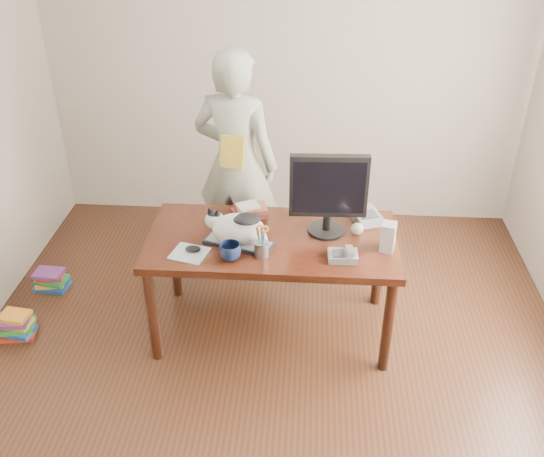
{
  "coord_description": "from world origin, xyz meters",
  "views": [
    {
      "loc": [
        0.22,
        -2.66,
        2.83
      ],
      "look_at": [
        0.0,
        0.55,
        0.85
      ],
      "focal_mm": 40.0,
      "sensor_mm": 36.0,
      "label": 1
    }
  ],
  "objects_px": {
    "cat": "(236,227)",
    "mouse": "(193,249)",
    "coffee_mug": "(230,252)",
    "book_pile_b": "(51,280)",
    "monitor": "(328,191)",
    "desk": "(273,250)",
    "pen_cup": "(261,247)",
    "baseball": "(357,229)",
    "book_stack": "(250,211)",
    "person": "(236,164)",
    "book_pile_a": "(16,325)",
    "calculator": "(366,216)",
    "phone": "(344,255)",
    "speaker": "(388,237)",
    "keyboard": "(239,243)"
  },
  "relations": [
    {
      "from": "coffee_mug",
      "to": "phone",
      "type": "relative_size",
      "value": 0.73
    },
    {
      "from": "mouse",
      "to": "book_pile_a",
      "type": "relative_size",
      "value": 0.41
    },
    {
      "from": "calculator",
      "to": "person",
      "type": "xyz_separation_m",
      "value": [
        -0.93,
        0.54,
        0.1
      ]
    },
    {
      "from": "mouse",
      "to": "coffee_mug",
      "type": "bearing_deg",
      "value": 0.58
    },
    {
      "from": "monitor",
      "to": "calculator",
      "type": "relative_size",
      "value": 2.11
    },
    {
      "from": "desk",
      "to": "pen_cup",
      "type": "height_order",
      "value": "pen_cup"
    },
    {
      "from": "keyboard",
      "to": "phone",
      "type": "height_order",
      "value": "phone"
    },
    {
      "from": "mouse",
      "to": "calculator",
      "type": "height_order",
      "value": "calculator"
    },
    {
      "from": "speaker",
      "to": "book_pile_a",
      "type": "distance_m",
      "value": 2.58
    },
    {
      "from": "pen_cup",
      "to": "person",
      "type": "xyz_separation_m",
      "value": [
        -0.27,
        1.01,
        0.07
      ]
    },
    {
      "from": "monitor",
      "to": "speaker",
      "type": "height_order",
      "value": "monitor"
    },
    {
      "from": "book_stack",
      "to": "book_pile_a",
      "type": "bearing_deg",
      "value": 175.93
    },
    {
      "from": "monitor",
      "to": "book_stack",
      "type": "distance_m",
      "value": 0.61
    },
    {
      "from": "cat",
      "to": "pen_cup",
      "type": "bearing_deg",
      "value": -16.65
    },
    {
      "from": "cat",
      "to": "mouse",
      "type": "xyz_separation_m",
      "value": [
        -0.26,
        -0.1,
        -0.1
      ]
    },
    {
      "from": "monitor",
      "to": "coffee_mug",
      "type": "distance_m",
      "value": 0.72
    },
    {
      "from": "book_pile_a",
      "to": "keyboard",
      "type": "bearing_deg",
      "value": 3.92
    },
    {
      "from": "desk",
      "to": "monitor",
      "type": "distance_m",
      "value": 0.57
    },
    {
      "from": "mouse",
      "to": "book_pile_b",
      "type": "distance_m",
      "value": 1.53
    },
    {
      "from": "book_stack",
      "to": "phone",
      "type": "bearing_deg",
      "value": -58.94
    },
    {
      "from": "phone",
      "to": "book_stack",
      "type": "height_order",
      "value": "book_stack"
    },
    {
      "from": "phone",
      "to": "book_pile_a",
      "type": "distance_m",
      "value": 2.3
    },
    {
      "from": "keyboard",
      "to": "pen_cup",
      "type": "relative_size",
      "value": 2.1
    },
    {
      "from": "coffee_mug",
      "to": "phone",
      "type": "bearing_deg",
      "value": 3.75
    },
    {
      "from": "book_stack",
      "to": "speaker",
      "type": "bearing_deg",
      "value": -43.03
    },
    {
      "from": "speaker",
      "to": "calculator",
      "type": "xyz_separation_m",
      "value": [
        -0.11,
        0.35,
        -0.06
      ]
    },
    {
      "from": "desk",
      "to": "book_pile_b",
      "type": "xyz_separation_m",
      "value": [
        -1.72,
        0.27,
        -0.53
      ]
    },
    {
      "from": "speaker",
      "to": "coffee_mug",
      "type": "bearing_deg",
      "value": -156.08
    },
    {
      "from": "coffee_mug",
      "to": "baseball",
      "type": "height_order",
      "value": "coffee_mug"
    },
    {
      "from": "phone",
      "to": "baseball",
      "type": "height_order",
      "value": "same"
    },
    {
      "from": "keyboard",
      "to": "mouse",
      "type": "height_order",
      "value": "mouse"
    },
    {
      "from": "pen_cup",
      "to": "coffee_mug",
      "type": "xyz_separation_m",
      "value": [
        -0.18,
        -0.05,
        -0.01
      ]
    },
    {
      "from": "mouse",
      "to": "book_pile_b",
      "type": "bearing_deg",
      "value": 170.91
    },
    {
      "from": "calculator",
      "to": "person",
      "type": "bearing_deg",
      "value": 132.39
    },
    {
      "from": "cat",
      "to": "coffee_mug",
      "type": "xyz_separation_m",
      "value": [
        -0.02,
        -0.16,
        -0.07
      ]
    },
    {
      "from": "desk",
      "to": "cat",
      "type": "height_order",
      "value": "cat"
    },
    {
      "from": "monitor",
      "to": "book_pile_b",
      "type": "distance_m",
      "value": 2.3
    },
    {
      "from": "cat",
      "to": "book_pile_b",
      "type": "height_order",
      "value": "cat"
    },
    {
      "from": "desk",
      "to": "book_stack",
      "type": "relative_size",
      "value": 5.94
    },
    {
      "from": "mouse",
      "to": "calculator",
      "type": "xyz_separation_m",
      "value": [
        1.09,
        0.46,
        0.01
      ]
    },
    {
      "from": "monitor",
      "to": "person",
      "type": "relative_size",
      "value": 0.31
    },
    {
      "from": "coffee_mug",
      "to": "book_pile_b",
      "type": "bearing_deg",
      "value": 157.76
    },
    {
      "from": "book_stack",
      "to": "monitor",
      "type": "bearing_deg",
      "value": -41.57
    },
    {
      "from": "keyboard",
      "to": "coffee_mug",
      "type": "xyz_separation_m",
      "value": [
        -0.03,
        -0.16,
        0.04
      ]
    },
    {
      "from": "desk",
      "to": "person",
      "type": "xyz_separation_m",
      "value": [
        -0.33,
        0.73,
        0.28
      ]
    },
    {
      "from": "speaker",
      "to": "person",
      "type": "distance_m",
      "value": 1.37
    },
    {
      "from": "baseball",
      "to": "book_stack",
      "type": "height_order",
      "value": "book_stack"
    },
    {
      "from": "pen_cup",
      "to": "person",
      "type": "distance_m",
      "value": 1.05
    },
    {
      "from": "speaker",
      "to": "book_pile_b",
      "type": "distance_m",
      "value": 2.59
    },
    {
      "from": "cat",
      "to": "book_pile_a",
      "type": "bearing_deg",
      "value": -157.13
    }
  ]
}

